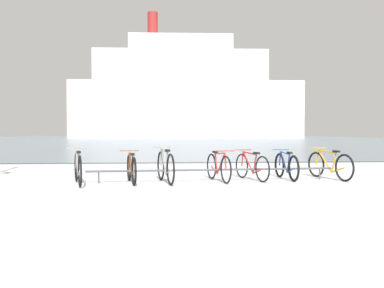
{
  "coord_description": "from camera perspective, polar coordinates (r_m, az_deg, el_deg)",
  "views": [
    {
      "loc": [
        -1.88,
        -5.86,
        1.2
      ],
      "look_at": [
        -0.89,
        7.97,
        0.79
      ],
      "focal_mm": 38.68,
      "sensor_mm": 36.0,
      "label": 1
    }
  ],
  "objects": [
    {
      "name": "ground",
      "position": [
        59.81,
        -2.26,
        0.52
      ],
      "size": [
        80.0,
        132.0,
        0.08
      ],
      "color": "silver"
    },
    {
      "name": "bike_rack",
      "position": [
        10.03,
        2.99,
        -3.61
      ],
      "size": [
        6.04,
        0.51,
        0.31
      ],
      "color": "#4C5156",
      "rests_on": "ground"
    },
    {
      "name": "bicycle_0",
      "position": [
        9.76,
        -15.45,
        -3.24
      ],
      "size": [
        0.6,
        1.69,
        0.82
      ],
      "color": "black",
      "rests_on": "ground"
    },
    {
      "name": "bicycle_1",
      "position": [
        9.79,
        -8.35,
        -3.36
      ],
      "size": [
        0.48,
        1.59,
        0.75
      ],
      "color": "black",
      "rests_on": "ground"
    },
    {
      "name": "bicycle_2",
      "position": [
        9.78,
        -3.69,
        -3.12
      ],
      "size": [
        0.53,
        1.76,
        0.84
      ],
      "color": "black",
      "rests_on": "ground"
    },
    {
      "name": "bicycle_3",
      "position": [
        10.04,
        3.67,
        -3.17
      ],
      "size": [
        0.52,
        1.6,
        0.77
      ],
      "color": "black",
      "rests_on": "ground"
    },
    {
      "name": "bicycle_4",
      "position": [
        10.39,
        8.21,
        -3.06
      ],
      "size": [
        0.63,
        1.56,
        0.75
      ],
      "color": "black",
      "rests_on": "ground"
    },
    {
      "name": "bicycle_5",
      "position": [
        10.66,
        12.86,
        -2.99
      ],
      "size": [
        0.46,
        1.59,
        0.75
      ],
      "color": "black",
      "rests_on": "ground"
    },
    {
      "name": "bicycle_6",
      "position": [
        11.03,
        18.43,
        -2.79
      ],
      "size": [
        0.62,
        1.71,
        0.78
      ],
      "color": "black",
      "rests_on": "ground"
    },
    {
      "name": "ferry_ship",
      "position": [
        80.39,
        -1.04,
        6.61
      ],
      "size": [
        43.23,
        12.22,
        24.05
      ],
      "color": "white",
      "rests_on": "ground"
    }
  ]
}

